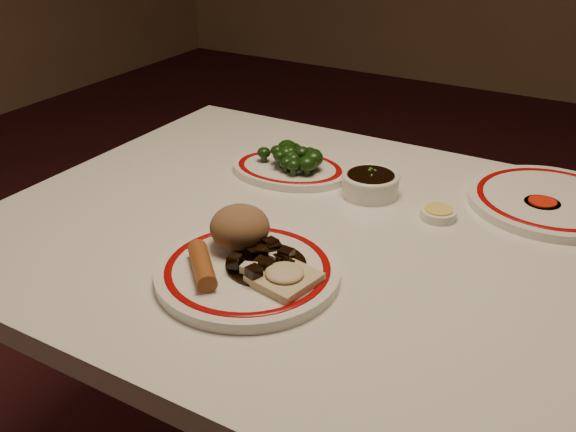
{
  "coord_description": "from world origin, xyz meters",
  "views": [
    {
      "loc": [
        0.4,
        -0.86,
        1.28
      ],
      "look_at": [
        -0.06,
        -0.07,
        0.8
      ],
      "focal_mm": 40.0,
      "sensor_mm": 36.0,
      "label": 1
    }
  ],
  "objects_px": {
    "broccoli_plate": "(290,169)",
    "main_plate": "(248,272)",
    "rice_mound": "(240,227)",
    "fried_wonton": "(285,276)",
    "stirfry_heap": "(265,260)",
    "dining_table": "(336,279)",
    "broccoli_pile": "(294,156)",
    "soy_bowl": "(370,185)",
    "spring_roll": "(202,265)"
  },
  "relations": [
    {
      "from": "stirfry_heap",
      "to": "soy_bowl",
      "type": "distance_m",
      "value": 0.34
    },
    {
      "from": "dining_table",
      "to": "soy_bowl",
      "type": "xyz_separation_m",
      "value": [
        -0.01,
        0.17,
        0.11
      ]
    },
    {
      "from": "main_plate",
      "to": "broccoli_plate",
      "type": "bearing_deg",
      "value": 110.72
    },
    {
      "from": "dining_table",
      "to": "soy_bowl",
      "type": "height_order",
      "value": "soy_bowl"
    },
    {
      "from": "rice_mound",
      "to": "fried_wonton",
      "type": "xyz_separation_m",
      "value": [
        0.11,
        -0.05,
        -0.02
      ]
    },
    {
      "from": "main_plate",
      "to": "rice_mound",
      "type": "height_order",
      "value": "rice_mound"
    },
    {
      "from": "main_plate",
      "to": "fried_wonton",
      "type": "relative_size",
      "value": 2.91
    },
    {
      "from": "rice_mound",
      "to": "spring_roll",
      "type": "relative_size",
      "value": 0.89
    },
    {
      "from": "dining_table",
      "to": "stirfry_heap",
      "type": "distance_m",
      "value": 0.21
    },
    {
      "from": "dining_table",
      "to": "broccoli_plate",
      "type": "bearing_deg",
      "value": 138.11
    },
    {
      "from": "broccoli_plate",
      "to": "soy_bowl",
      "type": "xyz_separation_m",
      "value": [
        0.18,
        -0.01,
        0.01
      ]
    },
    {
      "from": "main_plate",
      "to": "broccoli_plate",
      "type": "xyz_separation_m",
      "value": [
        -0.14,
        0.36,
        -0.0
      ]
    },
    {
      "from": "fried_wonton",
      "to": "rice_mound",
      "type": "bearing_deg",
      "value": 154.33
    },
    {
      "from": "dining_table",
      "to": "broccoli_pile",
      "type": "distance_m",
      "value": 0.29
    },
    {
      "from": "dining_table",
      "to": "broccoli_pile",
      "type": "height_order",
      "value": "broccoli_pile"
    },
    {
      "from": "spring_roll",
      "to": "broccoli_pile",
      "type": "xyz_separation_m",
      "value": [
        -0.08,
        0.42,
        0.01
      ]
    },
    {
      "from": "dining_table",
      "to": "broccoli_pile",
      "type": "relative_size",
      "value": 8.35
    },
    {
      "from": "soy_bowl",
      "to": "rice_mound",
      "type": "bearing_deg",
      "value": -105.85
    },
    {
      "from": "main_plate",
      "to": "broccoli_plate",
      "type": "height_order",
      "value": "main_plate"
    },
    {
      "from": "main_plate",
      "to": "stirfry_heap",
      "type": "height_order",
      "value": "stirfry_heap"
    },
    {
      "from": "broccoli_pile",
      "to": "soy_bowl",
      "type": "xyz_separation_m",
      "value": [
        0.17,
        -0.01,
        -0.02
      ]
    },
    {
      "from": "fried_wonton",
      "to": "spring_roll",
      "type": "bearing_deg",
      "value": -160.69
    },
    {
      "from": "spring_roll",
      "to": "rice_mound",
      "type": "bearing_deg",
      "value": 42.88
    },
    {
      "from": "rice_mound",
      "to": "broccoli_plate",
      "type": "relative_size",
      "value": 0.36
    },
    {
      "from": "dining_table",
      "to": "broccoli_plate",
      "type": "xyz_separation_m",
      "value": [
        -0.19,
        0.17,
        0.1
      ]
    },
    {
      "from": "soy_bowl",
      "to": "broccoli_pile",
      "type": "bearing_deg",
      "value": 175.76
    },
    {
      "from": "dining_table",
      "to": "stirfry_heap",
      "type": "height_order",
      "value": "stirfry_heap"
    },
    {
      "from": "fried_wonton",
      "to": "broccoli_plate",
      "type": "distance_m",
      "value": 0.42
    },
    {
      "from": "fried_wonton",
      "to": "broccoli_pile",
      "type": "height_order",
      "value": "broccoli_pile"
    },
    {
      "from": "rice_mound",
      "to": "fried_wonton",
      "type": "height_order",
      "value": "rice_mound"
    },
    {
      "from": "dining_table",
      "to": "spring_roll",
      "type": "bearing_deg",
      "value": -113.95
    },
    {
      "from": "rice_mound",
      "to": "fried_wonton",
      "type": "distance_m",
      "value": 0.13
    },
    {
      "from": "rice_mound",
      "to": "stirfry_heap",
      "type": "xyz_separation_m",
      "value": [
        0.06,
        -0.03,
        -0.02
      ]
    },
    {
      "from": "soy_bowl",
      "to": "fried_wonton",
      "type": "bearing_deg",
      "value": -86.05
    },
    {
      "from": "broccoli_plate",
      "to": "dining_table",
      "type": "bearing_deg",
      "value": -41.89
    },
    {
      "from": "stirfry_heap",
      "to": "soy_bowl",
      "type": "xyz_separation_m",
      "value": [
        0.02,
        0.34,
        -0.01
      ]
    },
    {
      "from": "spring_roll",
      "to": "broccoli_plate",
      "type": "relative_size",
      "value": 0.41
    },
    {
      "from": "dining_table",
      "to": "broccoli_plate",
      "type": "relative_size",
      "value": 4.61
    },
    {
      "from": "broccoli_plate",
      "to": "main_plate",
      "type": "bearing_deg",
      "value": -69.28
    },
    {
      "from": "fried_wonton",
      "to": "main_plate",
      "type": "bearing_deg",
      "value": 174.23
    },
    {
      "from": "rice_mound",
      "to": "spring_roll",
      "type": "distance_m",
      "value": 0.1
    },
    {
      "from": "main_plate",
      "to": "spring_roll",
      "type": "height_order",
      "value": "spring_roll"
    },
    {
      "from": "dining_table",
      "to": "soy_bowl",
      "type": "bearing_deg",
      "value": 94.83
    },
    {
      "from": "broccoli_plate",
      "to": "broccoli_pile",
      "type": "height_order",
      "value": "broccoli_pile"
    },
    {
      "from": "main_plate",
      "to": "broccoli_pile",
      "type": "relative_size",
      "value": 2.0
    },
    {
      "from": "fried_wonton",
      "to": "soy_bowl",
      "type": "distance_m",
      "value": 0.36
    },
    {
      "from": "broccoli_plate",
      "to": "soy_bowl",
      "type": "bearing_deg",
      "value": -2.48
    },
    {
      "from": "stirfry_heap",
      "to": "soy_bowl",
      "type": "bearing_deg",
      "value": 86.08
    },
    {
      "from": "broccoli_pile",
      "to": "fried_wonton",
      "type": "bearing_deg",
      "value": -62.2
    },
    {
      "from": "fried_wonton",
      "to": "broccoli_plate",
      "type": "relative_size",
      "value": 0.38
    }
  ]
}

